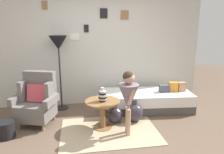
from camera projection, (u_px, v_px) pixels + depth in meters
ground_plane at (112, 145)px, 3.31m from camera, size 12.00×12.00×0.00m
gallery_wall at (98, 48)px, 4.86m from camera, size 4.80×0.12×2.60m
rug at (109, 131)px, 3.73m from camera, size 1.67×1.20×0.01m
armchair at (37, 101)px, 3.97m from camera, size 0.87×0.76×0.97m
daybed at (146, 101)px, 4.65m from camera, size 1.96×0.96×0.40m
pillow_head at (181, 87)px, 4.64m from camera, size 0.16×0.13×0.20m
pillow_mid at (173, 87)px, 4.64m from camera, size 0.20×0.15×0.20m
pillow_back at (164, 88)px, 4.59m from camera, size 0.21×0.13×0.15m
side_table at (102, 108)px, 3.77m from camera, size 0.62×0.62×0.52m
vase_striped at (103, 96)px, 3.69m from camera, size 0.15×0.15×0.25m
floor_lamp at (58, 46)px, 4.42m from camera, size 0.38×0.38×1.60m
person_child at (128, 95)px, 3.47m from camera, size 0.34×0.34×1.10m
book_on_daybed at (129, 90)px, 4.69m from camera, size 0.26×0.22×0.03m
demijohn_near at (115, 115)px, 4.04m from camera, size 0.30×0.30×0.39m
demijohn_far at (134, 112)px, 4.09m from camera, size 0.35×0.35×0.44m
magazine_basket at (6, 130)px, 3.50m from camera, size 0.28×0.28×0.28m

